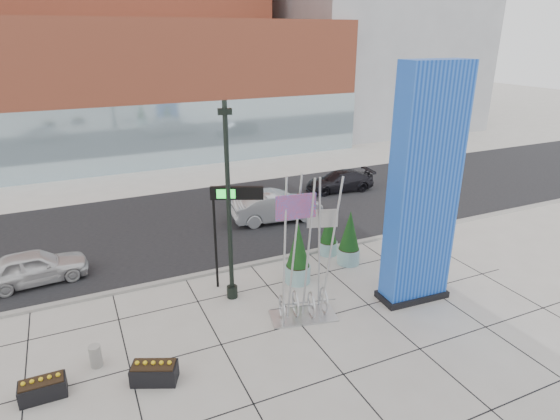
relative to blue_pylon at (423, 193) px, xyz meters
name	(u,v)px	position (x,y,z in m)	size (l,w,h in m)	color
ground	(264,316)	(-5.91, 1.23, -4.41)	(160.00, 160.00, 0.00)	#9E9991
street_asphalt	(195,223)	(-5.91, 11.23, -4.40)	(80.00, 12.00, 0.02)	black
curb_edge	(229,269)	(-5.91, 5.23, -4.35)	(80.00, 0.30, 0.12)	gray
tower_podium	(149,90)	(-4.91, 28.23, 1.09)	(34.00, 10.00, 11.00)	#AE4E32
tower_glass_front	(164,136)	(-4.91, 23.43, -1.91)	(34.00, 0.60, 5.00)	#8CA5B2
building_grey_parking	(368,42)	(20.09, 33.23, 4.59)	(20.00, 18.00, 18.00)	slate
blue_pylon	(423,193)	(0.00, 0.00, 0.00)	(2.80, 1.36, 9.12)	#0C39B4
lamp_post	(229,224)	(-6.55, 2.98, -1.22)	(0.52, 0.43, 7.78)	black
public_art_sculpture	(304,282)	(-4.58, 0.57, -2.96)	(2.63, 1.72, 5.51)	#B7B8BC
concrete_bollard	(96,356)	(-11.85, 0.84, -4.04)	(0.38, 0.38, 0.74)	gray
overhead_street_sign	(232,199)	(-6.09, 4.02, -0.64)	(1.96, 1.01, 4.39)	black
round_planter_east	(329,234)	(-1.08, 4.83, -3.36)	(0.88, 0.88, 2.20)	#88B7B8
round_planter_mid	(349,239)	(-0.71, 3.60, -3.19)	(1.03, 1.03, 2.57)	#88B7B8
round_planter_west	(298,255)	(-3.60, 3.03, -3.14)	(1.07, 1.07, 2.67)	#88B7B8
box_planter_north	(154,372)	(-10.29, -0.64, -4.06)	(1.51, 1.17, 0.74)	black
box_planter_south	(43,388)	(-13.35, 0.03, -4.08)	(1.27, 0.64, 0.70)	black
car_white_west	(34,267)	(-13.73, 7.56, -3.69)	(1.70, 4.22, 1.44)	silver
car_silver_mid	(277,207)	(-1.56, 9.73, -3.57)	(1.77, 5.09, 1.68)	#A2A5AA
car_dark_east	(340,181)	(4.46, 12.87, -3.74)	(1.87, 4.60, 1.33)	black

